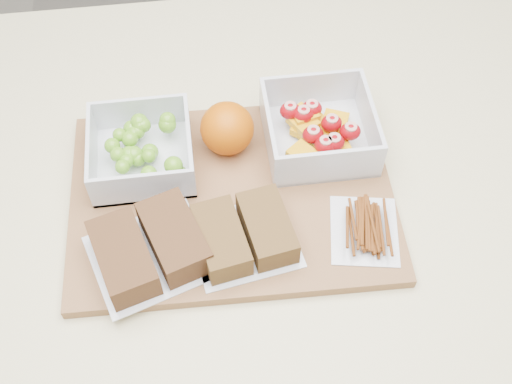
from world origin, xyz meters
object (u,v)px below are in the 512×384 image
fruit_container (319,130)px  sandwich_bag_left (149,248)px  sandwich_bag_center (244,234)px  orange (227,128)px  pretzel_bag (365,227)px  cutting_board (232,197)px  grape_container (143,150)px

fruit_container → sandwich_bag_left: bearing=-146.7°
fruit_container → sandwich_bag_center: (-0.12, -0.15, -0.00)m
orange → pretzel_bag: orange is taller
fruit_container → sandwich_bag_center: size_ratio=1.01×
cutting_board → sandwich_bag_center: (0.01, -0.08, 0.03)m
pretzel_bag → grape_container: bearing=151.2°
orange → sandwich_bag_center: bearing=-88.4°
fruit_container → pretzel_bag: size_ratio=1.26×
grape_container → orange: bearing=6.0°
sandwich_bag_center → cutting_board: bearing=95.7°
fruit_container → orange: size_ratio=1.98×
cutting_board → pretzel_bag: (0.16, -0.08, 0.02)m
cutting_board → sandwich_bag_center: sandwich_bag_center is taller
pretzel_bag → sandwich_bag_center: bearing=178.6°
sandwich_bag_left → pretzel_bag: sandwich_bag_left is taller
grape_container → pretzel_bag: size_ratio=1.17×
grape_container → fruit_container: size_ratio=0.93×
cutting_board → fruit_container: 0.15m
cutting_board → sandwich_bag_left: size_ratio=2.45×
grape_container → sandwich_bag_center: bearing=-50.7°
grape_container → fruit_container: (0.24, 0.00, -0.00)m
pretzel_bag → fruit_container: bearing=101.7°
orange → sandwich_bag_left: size_ratio=0.42×
fruit_container → pretzel_bag: 0.16m
cutting_board → pretzel_bag: size_ratio=3.67×
grape_container → cutting_board: bearing=-31.8°
grape_container → sandwich_bag_center: 0.19m
cutting_board → grape_container: 0.13m
sandwich_bag_center → pretzel_bag: sandwich_bag_center is taller
fruit_container → sandwich_bag_left: size_ratio=0.84×
cutting_board → pretzel_bag: 0.18m
grape_container → sandwich_bag_center: size_ratio=0.94×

